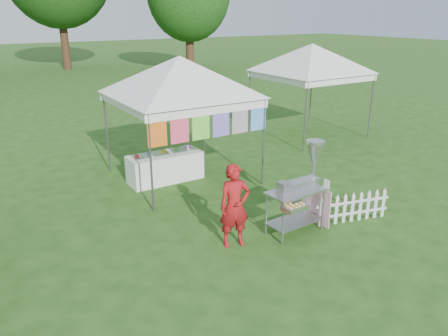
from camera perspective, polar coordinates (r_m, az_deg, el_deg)
ground at (r=8.37m, az=5.73°, el=-8.52°), size 120.00×120.00×0.00m
canopy_main at (r=10.39m, az=-5.86°, el=14.32°), size 4.24×4.24×3.45m
canopy_right at (r=14.80m, az=11.47°, el=15.63°), size 4.24×4.24×3.45m
donut_cart at (r=8.20m, az=10.45°, el=-1.61°), size 1.23×0.89×1.72m
vendor at (r=7.63m, az=1.39°, el=-4.98°), size 0.62×0.48×1.52m
picket_fence at (r=9.02m, az=16.42°, el=-5.06°), size 1.58×0.43×0.56m
display_table at (r=10.83m, az=-7.68°, el=0.11°), size 1.80×0.70×0.69m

